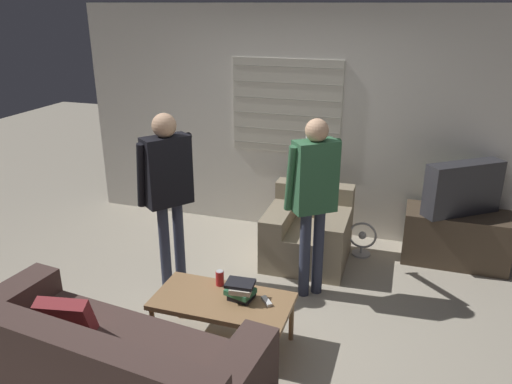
{
  "coord_description": "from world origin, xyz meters",
  "views": [
    {
      "loc": [
        1.25,
        -3.37,
        2.55
      ],
      "look_at": [
        -0.01,
        0.51,
        1.0
      ],
      "focal_mm": 35.0,
      "sensor_mm": 36.0,
      "label": 1
    }
  ],
  "objects_px": {
    "coffee_table": "(223,303)",
    "person_right_standing": "(314,188)",
    "couch_blue": "(104,370)",
    "floor_fan": "(362,240)",
    "book_stack": "(241,290)",
    "tv": "(463,188)",
    "armchair_beige": "(308,233)",
    "person_left_standing": "(167,180)",
    "soda_can": "(220,278)",
    "spare_remote": "(267,301)"
  },
  "relations": [
    {
      "from": "tv",
      "to": "spare_remote",
      "type": "relative_size",
      "value": 6.14
    },
    {
      "from": "couch_blue",
      "to": "armchair_beige",
      "type": "height_order",
      "value": "couch_blue"
    },
    {
      "from": "coffee_table",
      "to": "person_right_standing",
      "type": "relative_size",
      "value": 0.64
    },
    {
      "from": "couch_blue",
      "to": "person_right_standing",
      "type": "bearing_deg",
      "value": 67.76
    },
    {
      "from": "tv",
      "to": "floor_fan",
      "type": "relative_size",
      "value": 2.03
    },
    {
      "from": "tv",
      "to": "armchair_beige",
      "type": "bearing_deg",
      "value": -21.64
    },
    {
      "from": "tv",
      "to": "book_stack",
      "type": "distance_m",
      "value": 2.59
    },
    {
      "from": "couch_blue",
      "to": "floor_fan",
      "type": "distance_m",
      "value": 3.05
    },
    {
      "from": "spare_remote",
      "to": "floor_fan",
      "type": "height_order",
      "value": "spare_remote"
    },
    {
      "from": "soda_can",
      "to": "spare_remote",
      "type": "xyz_separation_m",
      "value": [
        0.43,
        -0.13,
        -0.05
      ]
    },
    {
      "from": "couch_blue",
      "to": "person_right_standing",
      "type": "xyz_separation_m",
      "value": [
        0.99,
        1.81,
        0.74
      ]
    },
    {
      "from": "armchair_beige",
      "to": "spare_remote",
      "type": "distance_m",
      "value": 1.56
    },
    {
      "from": "coffee_table",
      "to": "person_right_standing",
      "type": "bearing_deg",
      "value": 63.24
    },
    {
      "from": "person_left_standing",
      "to": "floor_fan",
      "type": "xyz_separation_m",
      "value": [
        1.66,
        1.16,
        -0.88
      ]
    },
    {
      "from": "floor_fan",
      "to": "person_right_standing",
      "type": "bearing_deg",
      "value": -112.38
    },
    {
      "from": "armchair_beige",
      "to": "spare_remote",
      "type": "height_order",
      "value": "armchair_beige"
    },
    {
      "from": "tv",
      "to": "soda_can",
      "type": "bearing_deg",
      "value": 7.13
    },
    {
      "from": "coffee_table",
      "to": "book_stack",
      "type": "bearing_deg",
      "value": 19.19
    },
    {
      "from": "coffee_table",
      "to": "person_right_standing",
      "type": "xyz_separation_m",
      "value": [
        0.49,
        0.96,
        0.67
      ]
    },
    {
      "from": "armchair_beige",
      "to": "tv",
      "type": "bearing_deg",
      "value": -165.36
    },
    {
      "from": "couch_blue",
      "to": "floor_fan",
      "type": "relative_size",
      "value": 5.69
    },
    {
      "from": "spare_remote",
      "to": "tv",
      "type": "bearing_deg",
      "value": 13.29
    },
    {
      "from": "floor_fan",
      "to": "coffee_table",
      "type": "bearing_deg",
      "value": -114.67
    },
    {
      "from": "person_right_standing",
      "to": "soda_can",
      "type": "height_order",
      "value": "person_right_standing"
    },
    {
      "from": "couch_blue",
      "to": "person_right_standing",
      "type": "height_order",
      "value": "person_right_standing"
    },
    {
      "from": "couch_blue",
      "to": "spare_remote",
      "type": "relative_size",
      "value": 17.23
    },
    {
      "from": "book_stack",
      "to": "coffee_table",
      "type": "bearing_deg",
      "value": -160.81
    },
    {
      "from": "tv",
      "to": "soda_can",
      "type": "relative_size",
      "value": 6.1
    },
    {
      "from": "armchair_beige",
      "to": "book_stack",
      "type": "bearing_deg",
      "value": 82.25
    },
    {
      "from": "armchair_beige",
      "to": "person_left_standing",
      "type": "height_order",
      "value": "person_left_standing"
    },
    {
      "from": "tv",
      "to": "person_right_standing",
      "type": "height_order",
      "value": "person_right_standing"
    },
    {
      "from": "person_left_standing",
      "to": "couch_blue",
      "type": "bearing_deg",
      "value": -132.12
    },
    {
      "from": "person_left_standing",
      "to": "spare_remote",
      "type": "height_order",
      "value": "person_left_standing"
    },
    {
      "from": "soda_can",
      "to": "floor_fan",
      "type": "xyz_separation_m",
      "value": [
        0.95,
        1.69,
        -0.31
      ]
    },
    {
      "from": "book_stack",
      "to": "floor_fan",
      "type": "relative_size",
      "value": 0.62
    },
    {
      "from": "tv",
      "to": "person_right_standing",
      "type": "bearing_deg",
      "value": 1.87
    },
    {
      "from": "armchair_beige",
      "to": "person_left_standing",
      "type": "xyz_separation_m",
      "value": [
        -1.13,
        -0.9,
        0.76
      ]
    },
    {
      "from": "spare_remote",
      "to": "armchair_beige",
      "type": "bearing_deg",
      "value": 50.23
    },
    {
      "from": "armchair_beige",
      "to": "tv",
      "type": "relative_size",
      "value": 1.12
    },
    {
      "from": "person_right_standing",
      "to": "floor_fan",
      "type": "xyz_separation_m",
      "value": [
        0.37,
        0.91,
        -0.87
      ]
    },
    {
      "from": "coffee_table",
      "to": "spare_remote",
      "type": "height_order",
      "value": "spare_remote"
    },
    {
      "from": "person_left_standing",
      "to": "soda_can",
      "type": "relative_size",
      "value": 13.26
    },
    {
      "from": "spare_remote",
      "to": "person_right_standing",
      "type": "bearing_deg",
      "value": 40.52
    },
    {
      "from": "tv",
      "to": "person_left_standing",
      "type": "distance_m",
      "value": 2.9
    },
    {
      "from": "couch_blue",
      "to": "soda_can",
      "type": "bearing_deg",
      "value": 74.89
    },
    {
      "from": "armchair_beige",
      "to": "person_right_standing",
      "type": "bearing_deg",
      "value": 103.0
    },
    {
      "from": "person_right_standing",
      "to": "soda_can",
      "type": "xyz_separation_m",
      "value": [
        -0.58,
        -0.78,
        -0.56
      ]
    },
    {
      "from": "book_stack",
      "to": "floor_fan",
      "type": "height_order",
      "value": "book_stack"
    },
    {
      "from": "person_left_standing",
      "to": "person_right_standing",
      "type": "height_order",
      "value": "person_left_standing"
    },
    {
      "from": "spare_remote",
      "to": "floor_fan",
      "type": "xyz_separation_m",
      "value": [
        0.52,
        1.81,
        -0.25
      ]
    }
  ]
}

